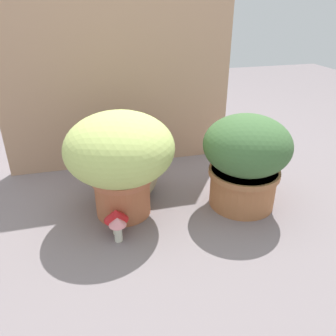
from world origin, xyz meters
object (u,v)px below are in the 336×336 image
grass_planter (120,156)px  cat (139,172)px  mushroom_ornament_pink (118,225)px  leafy_planter (246,158)px  mushroom_ornament_red (116,216)px

grass_planter → cat: 0.21m
grass_planter → mushroom_ornament_pink: grass_planter is taller
leafy_planter → mushroom_ornament_red: bearing=-172.3°
grass_planter → cat: bearing=51.9°
leafy_planter → mushroom_ornament_red: (-0.56, -0.08, -0.14)m
cat → mushroom_ornament_red: size_ratio=2.91×
leafy_planter → grass_planter: bearing=172.6°
mushroom_ornament_pink → mushroom_ornament_red: (0.00, 0.05, 0.01)m
leafy_planter → mushroom_ornament_pink: 0.60m
cat → mushroom_ornament_red: bearing=-118.0°
mushroom_ornament_pink → leafy_planter: bearing=12.1°
cat → mushroom_ornament_red: 0.30m
cat → leafy_planter: bearing=-23.7°
leafy_planter → mushroom_ornament_pink: size_ratio=3.90×
grass_planter → leafy_planter: 0.52m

